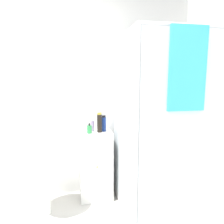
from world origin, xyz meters
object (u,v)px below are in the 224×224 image
(soap_dispenser, at_px, (89,129))
(shampoo_bottle_tall_black, at_px, (100,123))
(shampoo_bottle_blue, at_px, (104,124))
(sink, at_px, (41,161))
(lotion_bottle_white, at_px, (92,126))

(soap_dispenser, relative_size, shampoo_bottle_tall_black, 0.52)
(shampoo_bottle_tall_black, distance_m, shampoo_bottle_blue, 0.08)
(sink, bearing_deg, lotion_bottle_white, 23.36)
(sink, bearing_deg, soap_dispenser, 16.86)
(sink, height_order, lotion_bottle_white, lotion_bottle_white)
(sink, height_order, soap_dispenser, soap_dispenser)
(soap_dispenser, height_order, shampoo_bottle_blue, shampoo_bottle_blue)
(soap_dispenser, height_order, shampoo_bottle_tall_black, shampoo_bottle_tall_black)
(soap_dispenser, xyz_separation_m, shampoo_bottle_tall_black, (0.12, 0.02, 0.07))
(shampoo_bottle_blue, relative_size, lotion_bottle_white, 1.23)
(sink, height_order, shampoo_bottle_tall_black, shampoo_bottle_tall_black)
(shampoo_bottle_blue, xyz_separation_m, lotion_bottle_white, (-0.14, 0.02, -0.03))
(soap_dispenser, xyz_separation_m, shampoo_bottle_blue, (0.18, 0.07, 0.05))
(shampoo_bottle_tall_black, relative_size, shampoo_bottle_blue, 1.23)
(shampoo_bottle_tall_black, height_order, shampoo_bottle_blue, shampoo_bottle_tall_black)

